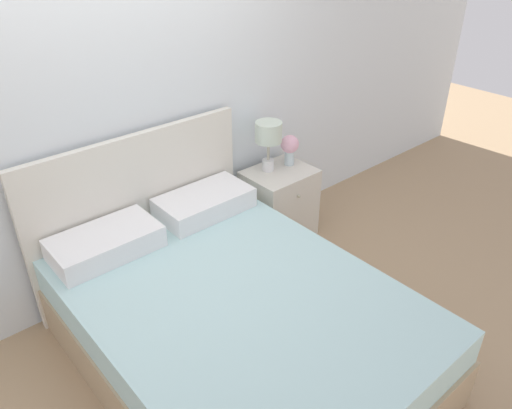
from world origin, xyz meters
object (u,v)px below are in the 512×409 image
(bed, at_px, (229,317))
(nightstand, at_px, (279,204))
(table_lamp, at_px, (269,136))
(flower_vase, at_px, (290,147))

(bed, distance_m, nightstand, 1.33)
(bed, bearing_deg, nightstand, 34.40)
(nightstand, height_order, table_lamp, table_lamp)
(table_lamp, xyz_separation_m, flower_vase, (0.20, -0.03, -0.14))
(bed, height_order, flower_vase, bed)
(table_lamp, bearing_deg, flower_vase, -9.09)
(table_lamp, relative_size, flower_vase, 1.61)
(table_lamp, bearing_deg, bed, -141.63)
(nightstand, relative_size, table_lamp, 1.48)
(nightstand, bearing_deg, table_lamp, 127.51)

